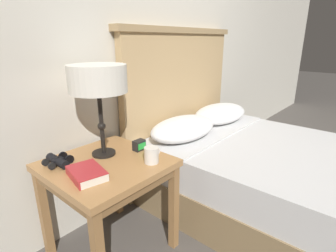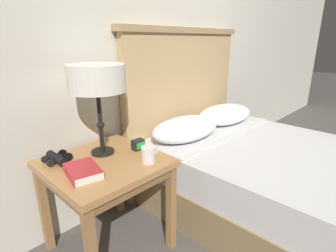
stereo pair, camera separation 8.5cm
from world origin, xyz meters
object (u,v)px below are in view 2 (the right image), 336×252
at_px(table_lamp, 97,80).
at_px(book_on_nightstand, 82,171).
at_px(nightstand, 105,173).
at_px(alarm_clock, 138,145).
at_px(binoculars_pair, 57,158).
at_px(coffee_mug, 149,154).
at_px(bed, 267,173).

relative_size(table_lamp, book_on_nightstand, 2.24).
distance_m(nightstand, alarm_clock, 0.25).
relative_size(book_on_nightstand, alarm_clock, 3.16).
distance_m(nightstand, binoculars_pair, 0.26).
height_order(binoculars_pair, alarm_clock, alarm_clock).
bearing_deg(nightstand, book_on_nightstand, -158.32).
xyz_separation_m(nightstand, binoculars_pair, (-0.18, 0.16, 0.10)).
distance_m(nightstand, coffee_mug, 0.27).
bearing_deg(alarm_clock, nightstand, 175.84).
distance_m(bed, table_lamp, 1.30).
xyz_separation_m(table_lamp, alarm_clock, (0.17, -0.11, -0.38)).
height_order(bed, alarm_clock, bed).
relative_size(coffee_mug, alarm_clock, 1.47).
distance_m(table_lamp, alarm_clock, 0.43).
bearing_deg(table_lamp, book_on_nightstand, -143.96).
height_order(bed, coffee_mug, bed).
bearing_deg(bed, alarm_clock, 147.95).
height_order(book_on_nightstand, coffee_mug, coffee_mug).
bearing_deg(nightstand, coffee_mug, -50.11).
bearing_deg(coffee_mug, nightstand, 129.89).
bearing_deg(table_lamp, binoculars_pair, 162.87).
relative_size(bed, binoculars_pair, 11.24).
height_order(book_on_nightstand, binoculars_pair, binoculars_pair).
height_order(table_lamp, binoculars_pair, table_lamp).
distance_m(book_on_nightstand, alarm_clock, 0.39).
height_order(nightstand, table_lamp, table_lamp).
bearing_deg(nightstand, binoculars_pair, 138.09).
xyz_separation_m(binoculars_pair, coffee_mug, (0.34, -0.35, 0.02)).
bearing_deg(bed, nightstand, 153.44).
bearing_deg(coffee_mug, table_lamp, 110.42).
distance_m(table_lamp, book_on_nightstand, 0.47).
xyz_separation_m(nightstand, bed, (0.99, -0.49, -0.20)).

